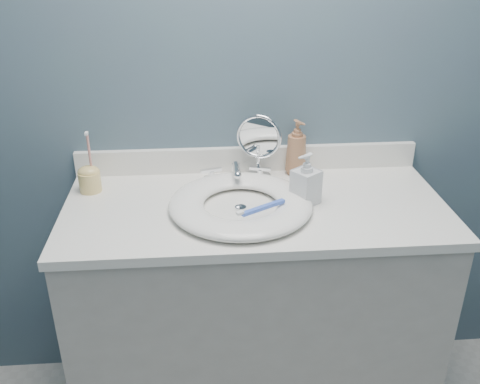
{
  "coord_description": "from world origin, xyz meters",
  "views": [
    {
      "loc": [
        -0.17,
        -0.53,
        1.68
      ],
      "look_at": [
        -0.05,
        0.94,
        0.94
      ],
      "focal_mm": 40.0,
      "sensor_mm": 36.0,
      "label": 1
    }
  ],
  "objects": [
    {
      "name": "vanity_cabinet",
      "position": [
        0.0,
        0.97,
        0.42
      ],
      "size": [
        1.2,
        0.55,
        0.85
      ],
      "primitive_type": "cube",
      "color": "#BBB4AB",
      "rests_on": "ground"
    },
    {
      "name": "soap_bottle_clear",
      "position": [
        0.16,
        0.97,
        0.96
      ],
      "size": [
        0.11,
        0.11,
        0.17
      ],
      "primitive_type": "imported",
      "rotation": [
        0.0,
        0.0,
        -0.93
      ],
      "color": "silver",
      "rests_on": "countertop"
    },
    {
      "name": "countertop",
      "position": [
        0.0,
        0.97,
        0.86
      ],
      "size": [
        1.22,
        0.57,
        0.03
      ],
      "primitive_type": "cube",
      "color": "white",
      "rests_on": "vanity_cabinet"
    },
    {
      "name": "toothbrush_holder",
      "position": [
        -0.54,
        1.11,
        0.93
      ],
      "size": [
        0.07,
        0.07,
        0.21
      ],
      "rotation": [
        0.0,
        0.0,
        0.25
      ],
      "color": "#E8C874",
      "rests_on": "countertop"
    },
    {
      "name": "back_wall",
      "position": [
        0.0,
        1.25,
        1.2
      ],
      "size": [
        2.2,
        0.02,
        2.4
      ],
      "primitive_type": "cube",
      "color": "#485B6D",
      "rests_on": "ground"
    },
    {
      "name": "toothbrush_lying",
      "position": [
        0.01,
        0.86,
        0.92
      ],
      "size": [
        0.16,
        0.1,
        0.02
      ],
      "rotation": [
        0.0,
        0.0,
        0.53
      ],
      "color": "blue",
      "rests_on": "basin"
    },
    {
      "name": "backsplash",
      "position": [
        0.0,
        1.24,
        0.93
      ],
      "size": [
        1.22,
        0.02,
        0.09
      ],
      "primitive_type": "cube",
      "color": "white",
      "rests_on": "countertop"
    },
    {
      "name": "faucet",
      "position": [
        -0.05,
        1.14,
        0.91
      ],
      "size": [
        0.25,
        0.13,
        0.07
      ],
      "color": "silver",
      "rests_on": "countertop"
    },
    {
      "name": "basin",
      "position": [
        -0.05,
        0.94,
        0.9
      ],
      "size": [
        0.45,
        0.45,
        0.04
      ],
      "primitive_type": null,
      "color": "white",
      "rests_on": "countertop"
    },
    {
      "name": "makeup_mirror",
      "position": [
        0.03,
        1.17,
        1.01
      ],
      "size": [
        0.15,
        0.09,
        0.23
      ],
      "rotation": [
        0.0,
        0.0,
        -0.33
      ],
      "color": "silver",
      "rests_on": "countertop"
    },
    {
      "name": "soap_bottle_amber",
      "position": [
        0.17,
        1.2,
        0.98
      ],
      "size": [
        0.1,
        0.1,
        0.2
      ],
      "primitive_type": "imported",
      "rotation": [
        0.0,
        0.0,
        0.47
      ],
      "color": "#9E6947",
      "rests_on": "countertop"
    },
    {
      "name": "drain",
      "position": [
        -0.05,
        0.94,
        0.88
      ],
      "size": [
        0.04,
        0.04,
        0.01
      ],
      "primitive_type": "cylinder",
      "color": "silver",
      "rests_on": "countertop"
    }
  ]
}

